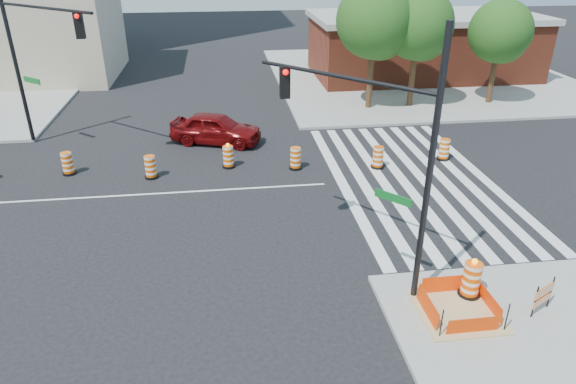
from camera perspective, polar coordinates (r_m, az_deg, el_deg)
The scene contains 21 objects.
ground at distance 22.00m, azimuth -14.14°, elevation -0.17°, with size 120.00×120.00×0.00m, color black.
sidewalk_ne at distance 41.67m, azimuth 14.36°, elevation 12.42°, with size 22.00×22.00×0.15m, color gray.
crosswalk_east at distance 23.29m, azimuth 13.62°, elevation 1.43°, with size 6.75×13.50×0.01m.
lane_centerline at distance 22.00m, azimuth -14.14°, elevation -0.15°, with size 14.00×0.12×0.01m, color silver.
excavation_pit at distance 15.42m, azimuth 18.32°, elevation -12.33°, with size 2.20×2.20×0.90m.
brick_storefront at distance 41.22m, azimuth 14.72°, elevation 15.44°, with size 16.50×8.50×4.60m.
beige_midrise at distance 44.42m, azimuth -28.44°, elevation 17.53°, with size 14.00×10.00×10.00m, color tan.
red_coupe at distance 26.76m, azimuth -8.02°, elevation 7.02°, with size 1.86×4.63×1.58m, color #63080A.
signal_pole_se at distance 14.18m, azimuth 9.93°, elevation 6.24°, with size 4.02×4.41×7.72m.
signal_pole_nw at distance 27.17m, azimuth -26.56°, elevation 14.72°, with size 5.04×4.38×8.63m.
pit_drum at distance 15.88m, azimuth 19.68°, elevation -9.26°, with size 0.65×0.65×1.28m.
barricade at distance 16.00m, azimuth 26.50°, elevation -10.25°, with size 0.79×0.44×1.03m.
tree_north_c at distance 31.63m, azimuth 9.59°, elevation 17.84°, with size 4.42×4.42×7.51m.
tree_north_d at distance 32.61m, azimuth 14.24°, elevation 17.23°, with size 4.20×4.20×7.14m.
tree_north_e at distance 34.88m, azimuth 22.51°, elevation 15.83°, with size 3.78×3.77×6.41m.
median_drum_2 at distance 24.96m, azimuth -23.27°, elevation 2.86°, with size 0.60×0.60×1.02m.
median_drum_3 at distance 23.36m, azimuth -15.02°, elevation 2.62°, with size 0.60×0.60×1.02m.
median_drum_4 at distance 23.81m, azimuth -6.65°, elevation 3.86°, with size 0.60×0.60×1.18m.
median_drum_5 at distance 23.49m, azimuth 0.84°, elevation 3.70°, with size 0.60×0.60×1.02m.
median_drum_6 at distance 23.95m, azimuth 9.96°, elevation 3.74°, with size 0.60×0.60×1.02m.
median_drum_7 at distance 25.60m, azimuth 16.95°, elevation 4.47°, with size 0.60×0.60×1.02m.
Camera 1 is at (2.81, -19.64, 9.51)m, focal length 32.00 mm.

